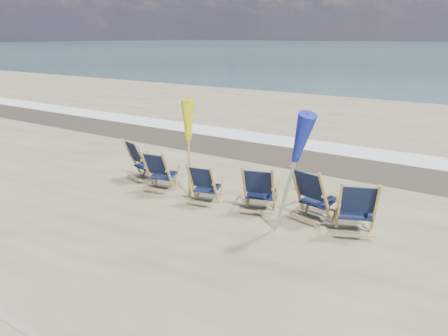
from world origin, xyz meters
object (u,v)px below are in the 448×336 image
object	(u,v)px
beach_chair_0	(144,163)
beach_chair_5	(375,211)
beach_chair_2	(214,186)
beach_chair_4	(325,199)
beach_chair_3	(273,192)
beach_chair_1	(168,173)
umbrella_yellow	(188,126)
umbrella_blue	(291,136)

from	to	relation	value
beach_chair_0	beach_chair_5	distance (m)	5.33
beach_chair_2	beach_chair_4	bearing A→B (deg)	176.90
beach_chair_4	beach_chair_5	xyz separation A→B (m)	(0.90, 0.02, -0.02)
beach_chair_3	beach_chair_0	bearing A→B (deg)	-17.94
beach_chair_3	beach_chair_4	distance (m)	1.02
beach_chair_1	beach_chair_4	bearing A→B (deg)	175.23
beach_chair_1	beach_chair_5	xyz separation A→B (m)	(4.40, 0.24, 0.04)
beach_chair_5	umbrella_yellow	xyz separation A→B (m)	(-3.92, -0.09, 1.04)
beach_chair_3	beach_chair_5	world-z (taller)	beach_chair_5
beach_chair_0	beach_chair_4	bearing A→B (deg)	-164.16
beach_chair_5	umbrella_yellow	distance (m)	4.05
beach_chair_0	umbrella_blue	xyz separation A→B (m)	(4.07, -0.76, 1.29)
beach_chair_0	umbrella_blue	distance (m)	4.34
beach_chair_2	beach_chair_4	size ratio (longest dim) A/B	0.83
beach_chair_2	beach_chair_4	xyz separation A→B (m)	(2.22, 0.30, 0.09)
beach_chair_1	beach_chair_4	xyz separation A→B (m)	(3.50, 0.23, 0.06)
beach_chair_1	beach_chair_5	distance (m)	4.40
beach_chair_2	umbrella_blue	size ratio (longest dim) A/B	0.39
beach_chair_4	beach_chair_2	bearing A→B (deg)	20.56
beach_chair_3	beach_chair_4	bearing A→B (deg)	164.99
beach_chair_2	beach_chair_3	xyz separation A→B (m)	(1.20, 0.26, 0.05)
umbrella_blue	beach_chair_1	bearing A→B (deg)	170.33
beach_chair_4	beach_chair_0	bearing A→B (deg)	12.82
beach_chair_0	beach_chair_1	distance (m)	0.96
beach_chair_4	umbrella_yellow	world-z (taller)	umbrella_yellow
beach_chair_1	umbrella_yellow	distance (m)	1.19
beach_chair_2	beach_chair_4	world-z (taller)	beach_chair_4
beach_chair_0	umbrella_yellow	xyz separation A→B (m)	(1.41, -0.07, 1.05)
beach_chair_2	umbrella_yellow	xyz separation A→B (m)	(-0.81, 0.23, 1.11)
beach_chair_1	beach_chair_2	distance (m)	1.29
beach_chair_2	beach_chair_3	bearing A→B (deg)	-178.56
beach_chair_2	umbrella_yellow	world-z (taller)	umbrella_yellow
beach_chair_0	beach_chair_2	xyz separation A→B (m)	(2.21, -0.30, -0.07)
beach_chair_5	umbrella_blue	xyz separation A→B (m)	(-1.26, -0.78, 1.28)
umbrella_yellow	beach_chair_0	bearing A→B (deg)	176.99
beach_chair_1	beach_chair_3	size ratio (longest dim) A/B	0.97
beach_chair_3	beach_chair_5	xyz separation A→B (m)	(1.91, 0.06, 0.03)
beach_chair_2	beach_chair_1	bearing A→B (deg)	-14.06
beach_chair_0	beach_chair_4	distance (m)	4.43
beach_chair_3	umbrella_blue	xyz separation A→B (m)	(0.66, -0.72, 1.31)
beach_chair_0	beach_chair_3	bearing A→B (deg)	-164.83
beach_chair_4	umbrella_yellow	xyz separation A→B (m)	(-3.02, -0.07, 1.02)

